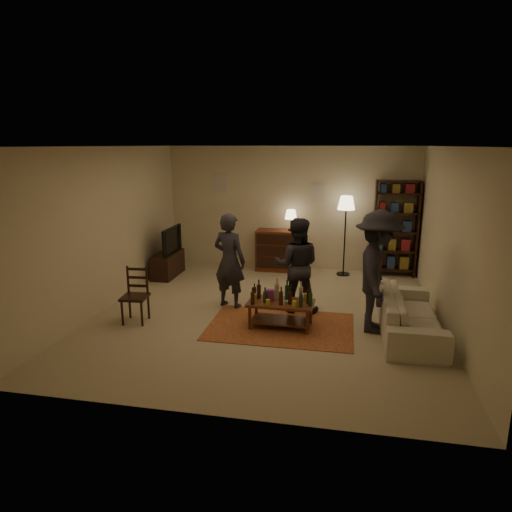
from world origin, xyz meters
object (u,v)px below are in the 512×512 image
(coffee_table, at_px, (281,303))
(person_right, at_px, (297,265))
(person_by_sofa, at_px, (377,272))
(floor_lamp, at_px, (346,208))
(sofa, at_px, (410,314))
(person_left, at_px, (229,261))
(dresser, at_px, (279,249))
(bookshelf, at_px, (395,228))
(tv_stand, at_px, (168,258))
(dining_chair, at_px, (136,293))

(coffee_table, bearing_deg, person_right, 78.33)
(person_right, xyz_separation_m, person_by_sofa, (1.25, -0.60, 0.12))
(person_right, height_order, person_by_sofa, person_by_sofa)
(floor_lamp, distance_m, sofa, 3.36)
(sofa, xyz_separation_m, person_left, (-2.89, 0.63, 0.51))
(coffee_table, distance_m, dresser, 3.27)
(coffee_table, bearing_deg, dresser, 98.69)
(coffee_table, distance_m, bookshelf, 3.88)
(floor_lamp, bearing_deg, person_right, -107.76)
(tv_stand, relative_size, dresser, 0.78)
(coffee_table, distance_m, sofa, 1.90)
(dresser, height_order, person_by_sofa, person_by_sofa)
(person_right, bearing_deg, dining_chair, 17.51)
(floor_lamp, bearing_deg, tv_stand, -167.64)
(tv_stand, bearing_deg, floor_lamp, 12.36)
(bookshelf, relative_size, sofa, 0.97)
(sofa, distance_m, person_by_sofa, 0.79)
(person_left, distance_m, person_by_sofa, 2.46)
(tv_stand, xyz_separation_m, dresser, (2.25, 0.91, 0.09))
(person_right, distance_m, person_by_sofa, 1.39)
(dining_chair, bearing_deg, coffee_table, -0.17)
(dining_chair, height_order, person_right, person_right)
(coffee_table, distance_m, dining_chair, 2.28)
(person_left, bearing_deg, dining_chair, 54.26)
(sofa, relative_size, person_left, 1.28)
(person_right, bearing_deg, bookshelf, -128.67)
(coffee_table, distance_m, tv_stand, 3.59)
(coffee_table, height_order, dresser, dresser)
(tv_stand, relative_size, floor_lamp, 0.62)
(coffee_table, bearing_deg, person_left, 143.09)
(bookshelf, relative_size, person_right, 1.27)
(coffee_table, distance_m, floor_lamp, 3.42)
(tv_stand, height_order, person_by_sofa, person_by_sofa)
(floor_lamp, height_order, person_by_sofa, person_by_sofa)
(dining_chair, bearing_deg, floor_lamp, 41.11)
(dresser, bearing_deg, coffee_table, -81.31)
(dining_chair, distance_m, person_left, 1.62)
(sofa, xyz_separation_m, person_right, (-1.75, 0.63, 0.49))
(person_right, bearing_deg, person_left, -3.58)
(dining_chair, height_order, bookshelf, bookshelf)
(floor_lamp, bearing_deg, sofa, -71.84)
(coffee_table, distance_m, person_left, 1.31)
(bookshelf, bearing_deg, person_by_sofa, -99.82)
(floor_lamp, relative_size, person_right, 1.07)
(dining_chair, distance_m, sofa, 4.18)
(sofa, bearing_deg, bookshelf, -0.82)
(dresser, bearing_deg, bookshelf, 1.57)
(coffee_table, height_order, sofa, coffee_table)
(floor_lamp, xyz_separation_m, person_left, (-1.90, -2.37, -0.62))
(person_by_sofa, bearing_deg, floor_lamp, 12.33)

